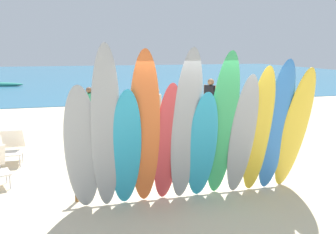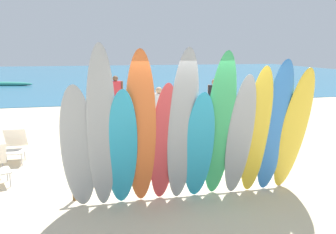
% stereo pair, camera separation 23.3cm
% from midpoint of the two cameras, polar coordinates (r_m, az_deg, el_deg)
% --- Properties ---
extents(ground, '(60.00, 60.00, 0.00)m').
position_cam_midpoint_polar(ground, '(20.20, -7.50, 3.60)').
color(ground, beige).
extents(ocean_water, '(60.00, 40.00, 0.02)m').
position_cam_midpoint_polar(ocean_water, '(36.74, -9.88, 6.99)').
color(ocean_water, teal).
rests_on(ocean_water, ground).
extents(surfboard_rack, '(4.18, 0.07, 0.62)m').
position_cam_midpoint_polar(surfboard_rack, '(6.56, 3.67, -8.01)').
color(surfboard_rack, brown).
rests_on(surfboard_rack, ground).
extents(surfboard_grey_0, '(0.59, 0.69, 2.18)m').
position_cam_midpoint_polar(surfboard_grey_0, '(5.65, -13.59, -5.35)').
color(surfboard_grey_0, '#999EA3').
rests_on(surfboard_grey_0, ground).
extents(surfboard_grey_1, '(0.47, 0.83, 2.78)m').
position_cam_midpoint_polar(surfboard_grey_1, '(5.46, -9.82, -2.51)').
color(surfboard_grey_1, '#999EA3').
rests_on(surfboard_grey_1, ground).
extents(surfboard_teal_2, '(0.53, 0.72, 2.10)m').
position_cam_midpoint_polar(surfboard_teal_2, '(5.66, -6.52, -5.49)').
color(surfboard_teal_2, '#289EC6').
rests_on(surfboard_teal_2, ground).
extents(surfboard_orange_3, '(0.59, 0.84, 2.70)m').
position_cam_midpoint_polar(surfboard_orange_3, '(5.59, -3.42, -2.46)').
color(surfboard_orange_3, orange).
rests_on(surfboard_orange_3, ground).
extents(surfboard_red_4, '(0.51, 0.67, 2.17)m').
position_cam_midpoint_polar(surfboard_red_4, '(5.81, 0.44, -4.60)').
color(surfboard_red_4, '#D13D42').
rests_on(surfboard_red_4, ground).
extents(surfboard_grey_5, '(0.54, 0.74, 2.72)m').
position_cam_midpoint_polar(surfboard_grey_5, '(5.74, 3.60, -1.99)').
color(surfboard_grey_5, '#999EA3').
rests_on(surfboard_grey_5, ground).
extents(surfboard_teal_6, '(0.55, 0.62, 2.01)m').
position_cam_midpoint_polar(surfboard_teal_6, '(5.98, 6.32, -5.03)').
color(surfboard_teal_6, '#289EC6').
rests_on(surfboard_teal_6, ground).
extents(surfboard_green_7, '(0.56, 0.82, 2.67)m').
position_cam_midpoint_polar(surfboard_green_7, '(5.97, 9.70, -1.87)').
color(surfboard_green_7, '#38B266').
rests_on(surfboard_green_7, ground).
extents(surfboard_grey_8, '(0.48, 0.64, 2.29)m').
position_cam_midpoint_polar(surfboard_grey_8, '(6.19, 12.96, -3.36)').
color(surfboard_grey_8, '#999EA3').
rests_on(surfboard_grey_8, ground).
extents(surfboard_yellow_9, '(0.52, 0.68, 2.42)m').
position_cam_midpoint_polar(surfboard_yellow_9, '(6.32, 15.56, -2.54)').
color(surfboard_yellow_9, yellow).
rests_on(surfboard_yellow_9, ground).
extents(surfboard_blue_10, '(0.54, 0.68, 2.53)m').
position_cam_midpoint_polar(surfboard_blue_10, '(6.47, 18.35, -1.89)').
color(surfboard_blue_10, '#337AD1').
rests_on(surfboard_blue_10, ground).
extents(surfboard_yellow_11, '(0.62, 0.77, 2.39)m').
position_cam_midpoint_polar(surfboard_yellow_11, '(6.71, 21.12, -2.27)').
color(surfboard_yellow_11, yellow).
rests_on(surfboard_yellow_11, ground).
extents(beachgoer_photographing, '(0.43, 0.58, 1.67)m').
position_cam_midpoint_polar(beachgoer_photographing, '(12.01, 8.30, 2.97)').
color(beachgoer_photographing, '#9E704C').
rests_on(beachgoer_photographing, ground).
extents(beachgoer_midbeach, '(0.38, 0.46, 1.47)m').
position_cam_midpoint_polar(beachgoer_midbeach, '(11.40, -11.74, 1.84)').
color(beachgoer_midbeach, brown).
rests_on(beachgoer_midbeach, ground).
extents(beachgoer_near_rack, '(0.61, 0.26, 1.62)m').
position_cam_midpoint_polar(beachgoer_near_rack, '(14.01, -8.25, 4.04)').
color(beachgoer_near_rack, brown).
rests_on(beachgoer_near_rack, ground).
extents(beachgoer_by_water, '(0.40, 0.57, 1.53)m').
position_cam_midpoint_polar(beachgoer_by_water, '(10.64, -0.90, 1.57)').
color(beachgoer_by_water, tan).
rests_on(beachgoer_by_water, ground).
extents(beach_chair_blue, '(0.50, 0.74, 0.79)m').
position_cam_midpoint_polar(beach_chair_blue, '(8.98, -23.56, -4.22)').
color(beach_chair_blue, '#B7B7BC').
rests_on(beach_chair_blue, ground).
extents(distant_boat, '(3.94, 1.51, 0.31)m').
position_cam_midpoint_polar(distant_boat, '(27.86, -25.15, 5.03)').
color(distant_boat, teal).
rests_on(distant_boat, ground).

